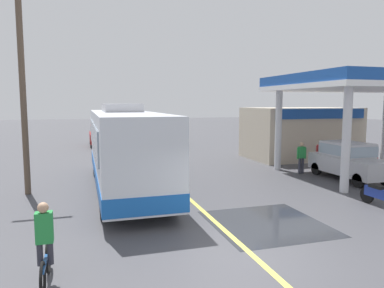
{
  "coord_description": "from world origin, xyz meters",
  "views": [
    {
      "loc": [
        -3.87,
        -7.71,
        3.71
      ],
      "look_at": [
        1.5,
        10.0,
        1.6
      ],
      "focal_mm": 33.63,
      "sensor_mm": 36.0,
      "label": 1
    }
  ],
  "objects_px": {
    "car_trailing_behind_bus": "(100,134)",
    "pedestrian_by_shop": "(320,153)",
    "minibus_opposing_lane": "(152,129)",
    "motorcycle_parked_forecourt": "(380,195)",
    "pedestrian_near_pump": "(301,156)",
    "coach_bus_main": "(125,150)",
    "cyclist_on_shoulder": "(45,247)",
    "car_at_pump": "(348,159)"
  },
  "relations": [
    {
      "from": "car_trailing_behind_bus",
      "to": "pedestrian_by_shop",
      "type": "bearing_deg",
      "value": -54.17
    },
    {
      "from": "minibus_opposing_lane",
      "to": "motorcycle_parked_forecourt",
      "type": "bearing_deg",
      "value": -78.74
    },
    {
      "from": "motorcycle_parked_forecourt",
      "to": "pedestrian_near_pump",
      "type": "height_order",
      "value": "pedestrian_near_pump"
    },
    {
      "from": "coach_bus_main",
      "to": "cyclist_on_shoulder",
      "type": "bearing_deg",
      "value": -107.8
    },
    {
      "from": "pedestrian_by_shop",
      "to": "minibus_opposing_lane",
      "type": "bearing_deg",
      "value": 114.9
    },
    {
      "from": "car_at_pump",
      "to": "car_trailing_behind_bus",
      "type": "height_order",
      "value": "same"
    },
    {
      "from": "coach_bus_main",
      "to": "pedestrian_near_pump",
      "type": "height_order",
      "value": "coach_bus_main"
    },
    {
      "from": "pedestrian_near_pump",
      "to": "car_at_pump",
      "type": "bearing_deg",
      "value": -57.65
    },
    {
      "from": "minibus_opposing_lane",
      "to": "motorcycle_parked_forecourt",
      "type": "height_order",
      "value": "minibus_opposing_lane"
    },
    {
      "from": "coach_bus_main",
      "to": "minibus_opposing_lane",
      "type": "height_order",
      "value": "coach_bus_main"
    },
    {
      "from": "minibus_opposing_lane",
      "to": "cyclist_on_shoulder",
      "type": "xyz_separation_m",
      "value": [
        -6.66,
        -23.66,
        -0.69
      ]
    },
    {
      "from": "car_at_pump",
      "to": "pedestrian_by_shop",
      "type": "xyz_separation_m",
      "value": [
        0.27,
        2.52,
        -0.08
      ]
    },
    {
      "from": "minibus_opposing_lane",
      "to": "cyclist_on_shoulder",
      "type": "height_order",
      "value": "minibus_opposing_lane"
    },
    {
      "from": "motorcycle_parked_forecourt",
      "to": "pedestrian_by_shop",
      "type": "bearing_deg",
      "value": 69.82
    },
    {
      "from": "minibus_opposing_lane",
      "to": "car_trailing_behind_bus",
      "type": "height_order",
      "value": "minibus_opposing_lane"
    },
    {
      "from": "cyclist_on_shoulder",
      "to": "car_trailing_behind_bus",
      "type": "distance_m",
      "value": 24.79
    },
    {
      "from": "coach_bus_main",
      "to": "pedestrian_by_shop",
      "type": "xyz_separation_m",
      "value": [
        10.87,
        1.39,
        -0.79
      ]
    },
    {
      "from": "motorcycle_parked_forecourt",
      "to": "car_trailing_behind_bus",
      "type": "height_order",
      "value": "car_trailing_behind_bus"
    },
    {
      "from": "pedestrian_by_shop",
      "to": "car_at_pump",
      "type": "bearing_deg",
      "value": -96.1
    },
    {
      "from": "minibus_opposing_lane",
      "to": "car_trailing_behind_bus",
      "type": "distance_m",
      "value": 4.61
    },
    {
      "from": "motorcycle_parked_forecourt",
      "to": "minibus_opposing_lane",
      "type": "bearing_deg",
      "value": 101.26
    },
    {
      "from": "car_trailing_behind_bus",
      "to": "motorcycle_parked_forecourt",
      "type": "bearing_deg",
      "value": -68.65
    },
    {
      "from": "coach_bus_main",
      "to": "car_trailing_behind_bus",
      "type": "distance_m",
      "value": 16.91
    },
    {
      "from": "minibus_opposing_lane",
      "to": "pedestrian_near_pump",
      "type": "distance_m",
      "value": 15.85
    },
    {
      "from": "pedestrian_near_pump",
      "to": "car_trailing_behind_bus",
      "type": "bearing_deg",
      "value": 121.08
    },
    {
      "from": "minibus_opposing_lane",
      "to": "pedestrian_by_shop",
      "type": "xyz_separation_m",
      "value": [
        6.72,
        -14.47,
        -0.54
      ]
    },
    {
      "from": "car_trailing_behind_bus",
      "to": "minibus_opposing_lane",
      "type": "bearing_deg",
      "value": -12.97
    },
    {
      "from": "motorcycle_parked_forecourt",
      "to": "pedestrian_by_shop",
      "type": "relative_size",
      "value": 1.08
    },
    {
      "from": "coach_bus_main",
      "to": "pedestrian_near_pump",
      "type": "xyz_separation_m",
      "value": [
        9.33,
        0.89,
        -0.79
      ]
    },
    {
      "from": "cyclist_on_shoulder",
      "to": "pedestrian_by_shop",
      "type": "height_order",
      "value": "cyclist_on_shoulder"
    },
    {
      "from": "coach_bus_main",
      "to": "motorcycle_parked_forecourt",
      "type": "distance_m",
      "value": 10.04
    },
    {
      "from": "pedestrian_by_shop",
      "to": "coach_bus_main",
      "type": "bearing_deg",
      "value": -172.7
    },
    {
      "from": "coach_bus_main",
      "to": "car_at_pump",
      "type": "height_order",
      "value": "coach_bus_main"
    },
    {
      "from": "car_at_pump",
      "to": "minibus_opposing_lane",
      "type": "distance_m",
      "value": 18.17
    },
    {
      "from": "minibus_opposing_lane",
      "to": "car_trailing_behind_bus",
      "type": "relative_size",
      "value": 1.46
    },
    {
      "from": "coach_bus_main",
      "to": "pedestrian_by_shop",
      "type": "relative_size",
      "value": 6.65
    },
    {
      "from": "cyclist_on_shoulder",
      "to": "motorcycle_parked_forecourt",
      "type": "height_order",
      "value": "cyclist_on_shoulder"
    },
    {
      "from": "motorcycle_parked_forecourt",
      "to": "car_trailing_behind_bus",
      "type": "relative_size",
      "value": 0.43
    },
    {
      "from": "car_at_pump",
      "to": "coach_bus_main",
      "type": "bearing_deg",
      "value": 173.94
    },
    {
      "from": "cyclist_on_shoulder",
      "to": "pedestrian_by_shop",
      "type": "xyz_separation_m",
      "value": [
        13.38,
        9.2,
        0.15
      ]
    },
    {
      "from": "pedestrian_near_pump",
      "to": "car_trailing_behind_bus",
      "type": "xyz_separation_m",
      "value": [
        -9.65,
        16.0,
        0.08
      ]
    },
    {
      "from": "coach_bus_main",
      "to": "minibus_opposing_lane",
      "type": "relative_size",
      "value": 1.8
    }
  ]
}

